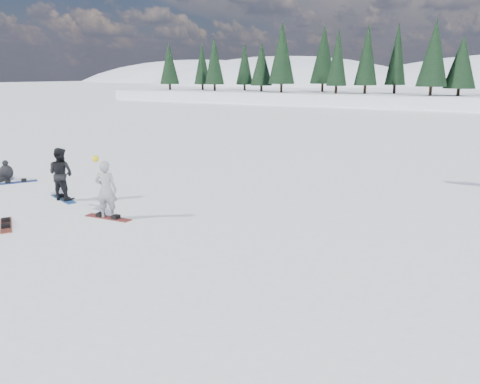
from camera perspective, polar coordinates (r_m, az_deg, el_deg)
name	(u,v)px	position (r m, az deg, el deg)	size (l,w,h in m)	color
ground	(90,210)	(15.06, -17.86, -2.15)	(420.00, 420.00, 0.00)	white
alpine_backdrop	(439,121)	(200.96, 23.09, 7.93)	(412.50, 227.00, 53.20)	white
snowboarder_woman	(106,189)	(13.88, -16.02, 0.30)	(0.73, 0.62, 1.84)	#A5A4A9
snowboarder_man	(61,174)	(16.47, -21.01, 2.07)	(0.85, 0.66, 1.74)	black
seated_rider	(5,172)	(20.58, -26.71, 2.14)	(0.61, 0.96, 0.79)	black
gear_bag	(0,173)	(21.32, -27.17, 2.04)	(0.45, 0.30, 0.30)	black
snowboard_woman	(108,218)	(14.10, -15.77, -3.04)	(1.50, 0.28, 0.03)	#A13023
snowboard_man	(63,199)	(16.65, -20.75, -0.81)	(1.50, 0.28, 0.03)	#1B5099
snowboard_loose_a	(16,182)	(19.92, -25.63, 1.06)	(1.50, 0.28, 0.03)	#1D3EA0
snowboard_loose_b	(6,225)	(14.45, -26.63, -3.62)	(1.50, 0.28, 0.03)	#933820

